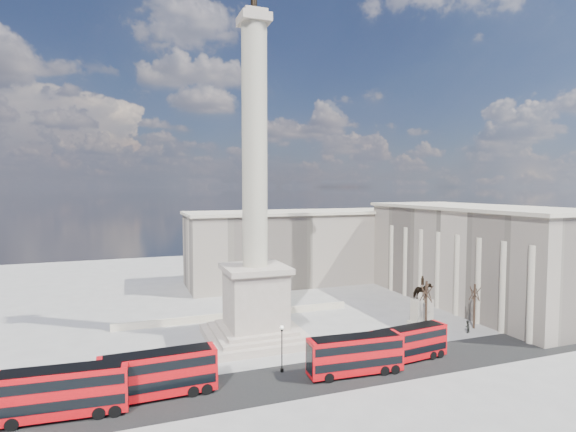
# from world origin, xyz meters

# --- Properties ---
(ground) EXTENTS (180.00, 180.00, 0.00)m
(ground) POSITION_xyz_m (0.00, 0.00, 0.00)
(ground) COLOR #9B9893
(ground) RESTS_ON ground
(asphalt_road) EXTENTS (120.00, 9.00, 0.01)m
(asphalt_road) POSITION_xyz_m (5.00, -10.00, 0.00)
(asphalt_road) COLOR black
(asphalt_road) RESTS_ON ground
(nelsons_column) EXTENTS (14.00, 14.00, 49.85)m
(nelsons_column) POSITION_xyz_m (0.00, 5.00, 12.92)
(nelsons_column) COLOR #B7A999
(nelsons_column) RESTS_ON ground
(balustrade_wall) EXTENTS (40.00, 0.60, 1.10)m
(balustrade_wall) POSITION_xyz_m (0.00, 16.00, 0.55)
(balustrade_wall) COLOR beige
(balustrade_wall) RESTS_ON ground
(building_east) EXTENTS (19.00, 46.00, 18.60)m
(building_east) POSITION_xyz_m (45.00, 10.00, 9.32)
(building_east) COLOR #C3B4A0
(building_east) RESTS_ON ground
(building_northeast) EXTENTS (51.00, 17.00, 16.60)m
(building_northeast) POSITION_xyz_m (20.00, 40.00, 8.32)
(building_northeast) COLOR #C3B4A0
(building_northeast) RESTS_ON ground
(red_bus_a) EXTENTS (12.09, 3.20, 4.87)m
(red_bus_a) POSITION_xyz_m (-14.47, -8.97, 2.55)
(red_bus_a) COLOR red
(red_bus_a) RESTS_ON ground
(red_bus_b) EXTENTS (11.62, 3.37, 4.65)m
(red_bus_b) POSITION_xyz_m (7.71, -11.00, 2.44)
(red_bus_b) COLOR red
(red_bus_b) RESTS_ON ground
(red_bus_c) EXTENTS (10.97, 3.69, 4.36)m
(red_bus_c) POSITION_xyz_m (16.19, -9.55, 2.29)
(red_bus_c) COLOR red
(red_bus_c) RESTS_ON ground
(red_bus_e) EXTENTS (12.19, 3.60, 4.88)m
(red_bus_e) POSITION_xyz_m (-23.46, -10.17, 2.56)
(red_bus_e) COLOR red
(red_bus_e) RESTS_ON ground
(victorian_lamp) EXTENTS (0.49, 0.49, 5.69)m
(victorian_lamp) POSITION_xyz_m (-0.24, -7.31, 3.35)
(victorian_lamp) COLOR black
(victorian_lamp) RESTS_ON ground
(equestrian_statue) EXTENTS (3.77, 2.82, 7.90)m
(equestrian_statue) POSITION_xyz_m (27.19, 2.62, 2.73)
(equestrian_statue) COLOR beige
(equestrian_statue) RESTS_ON ground
(bare_tree_near) EXTENTS (2.00, 2.00, 8.75)m
(bare_tree_near) POSITION_xyz_m (24.00, -2.58, 6.89)
(bare_tree_near) COLOR #332319
(bare_tree_near) RESTS_ON ground
(bare_tree_mid) EXTENTS (1.95, 1.95, 7.39)m
(bare_tree_mid) POSITION_xyz_m (33.59, -1.93, 5.82)
(bare_tree_mid) COLOR #332319
(bare_tree_mid) RESTS_ON ground
(bare_tree_far) EXTENTS (1.59, 1.59, 6.50)m
(bare_tree_far) POSITION_xyz_m (37.21, 7.79, 5.12)
(bare_tree_far) COLOR #332319
(bare_tree_far) RESTS_ON ground
(pedestrian_walking) EXTENTS (0.68, 0.60, 1.57)m
(pedestrian_walking) POSITION_xyz_m (22.45, -3.98, 0.78)
(pedestrian_walking) COLOR #272923
(pedestrian_walking) RESTS_ON ground
(pedestrian_standing) EXTENTS (1.10, 0.99, 1.86)m
(pedestrian_standing) POSITION_xyz_m (31.05, -3.29, 0.93)
(pedestrian_standing) COLOR #272923
(pedestrian_standing) RESTS_ON ground
(pedestrian_crossing) EXTENTS (0.62, 0.97, 1.54)m
(pedestrian_crossing) POSITION_xyz_m (14.63, -4.40, 0.77)
(pedestrian_crossing) COLOR #272923
(pedestrian_crossing) RESTS_ON ground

